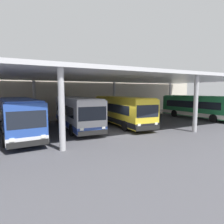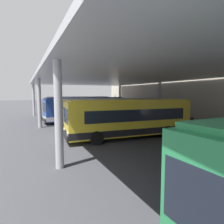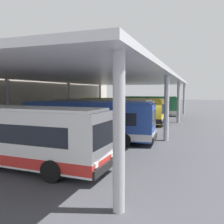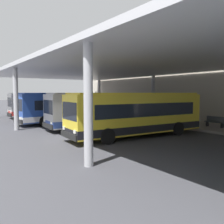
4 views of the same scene
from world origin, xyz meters
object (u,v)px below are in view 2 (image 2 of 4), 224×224
at_px(bus_middle_bay, 110,112).
at_px(banner_sign, 115,103).
at_px(bus_second_bay, 86,109).
at_px(bus_nearest_bay, 78,106).
at_px(trash_bin, 191,122).
at_px(bench_waiting, 208,125).
at_px(bus_far_bay, 130,118).

relative_size(bus_middle_bay, banner_sign, 3.33).
bearing_deg(bus_middle_bay, bus_second_bay, -168.49).
bearing_deg(bus_nearest_bay, trash_bin, 24.31).
relative_size(bus_nearest_bay, bus_middle_bay, 1.00).
relative_size(bus_nearest_bay, bus_second_bay, 0.99).
bearing_deg(banner_sign, bench_waiting, 2.71).
xyz_separation_m(bus_second_bay, bus_far_bay, (10.42, 0.59, 0.00)).
xyz_separation_m(bus_nearest_bay, trash_bin, (16.83, 7.60, -0.98)).
xyz_separation_m(bus_far_bay, banner_sign, (-17.32, 7.01, 0.32)).
height_order(bus_middle_bay, bus_far_bay, same).
distance_m(bus_middle_bay, bench_waiting, 9.76).
relative_size(bus_far_bay, trash_bin, 10.88).
xyz_separation_m(bus_nearest_bay, bus_far_bay, (17.69, -0.32, 0.00)).
distance_m(bus_middle_bay, banner_sign, 13.88).
height_order(bus_second_bay, bench_waiting, bus_second_bay).
bearing_deg(bench_waiting, bus_middle_bay, -130.47).
height_order(bus_nearest_bay, trash_bin, bus_nearest_bay).
bearing_deg(trash_bin, bench_waiting, -1.01).
distance_m(bus_second_bay, bus_middle_bay, 5.47).
bearing_deg(trash_bin, bus_far_bay, -83.80).
xyz_separation_m(bus_nearest_bay, bus_middle_bay, (12.63, 0.18, 0.00)).
height_order(bus_second_bay, banner_sign, banner_sign).
relative_size(bus_far_bay, banner_sign, 3.33).
bearing_deg(bus_far_bay, trash_bin, 96.20).
bearing_deg(bench_waiting, bus_far_bay, -98.92).
height_order(bus_nearest_bay, bus_middle_bay, same).
bearing_deg(bus_second_bay, bus_nearest_bay, 172.85).
bearing_deg(bus_middle_bay, banner_sign, 152.01).
bearing_deg(banner_sign, bus_nearest_bay, -93.22).
xyz_separation_m(bus_far_bay, bench_waiting, (1.24, 7.89, -0.99)).
relative_size(bus_middle_bay, bench_waiting, 5.91).
xyz_separation_m(bench_waiting, trash_bin, (-2.10, 0.04, 0.01)).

